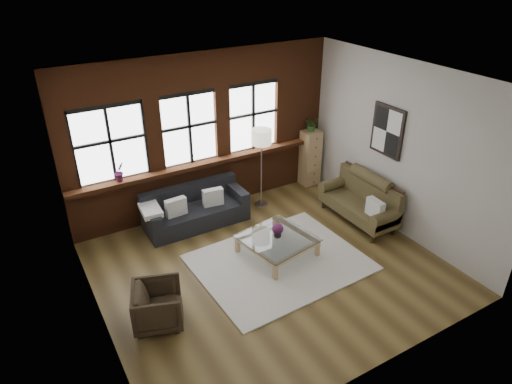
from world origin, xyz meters
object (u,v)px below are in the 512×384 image
dark_sofa (196,208)px  vase (278,234)px  coffee_table (277,246)px  floor_lamp (261,165)px  vintage_settee (359,200)px  armchair (158,305)px  drawer_chest (310,158)px

dark_sofa → vase: 1.86m
coffee_table → floor_lamp: 1.95m
vintage_settee → dark_sofa: bearing=151.7°
vintage_settee → vase: vintage_settee is taller
dark_sofa → armchair: (-1.55, -2.21, -0.04)m
dark_sofa → vintage_settee: size_ratio=1.16×
dark_sofa → armchair: size_ratio=2.86×
coffee_table → vase: size_ratio=7.71×
floor_lamp → vintage_settee: bearing=-49.0°
armchair → drawer_chest: size_ratio=0.55×
vase → drawer_chest: drawer_chest is taller
vase → drawer_chest: 2.93m
dark_sofa → vintage_settee: 3.18m
coffee_table → drawer_chest: 2.96m
dark_sofa → vintage_settee: bearing=-28.3°
armchair → vase: 2.43m
vase → drawer_chest: (2.14, 2.00, 0.20)m
dark_sofa → vase: size_ratio=13.77×
armchair → drawer_chest: drawer_chest is taller
coffee_table → floor_lamp: (0.67, 1.68, 0.74)m
armchair → floor_lamp: (3.04, 2.21, 0.60)m
coffee_table → vase: vase is taller
dark_sofa → vintage_settee: (2.80, -1.51, 0.10)m
dark_sofa → drawer_chest: (2.95, 0.33, 0.27)m
armchair → coffee_table: size_ratio=0.62×
drawer_chest → vintage_settee: bearing=-94.6°
dark_sofa → coffee_table: dark_sofa is taller
vintage_settee → armchair: size_ratio=2.47×
armchair → drawer_chest: bearing=-41.1°
coffee_table → vase: (-0.00, -0.00, 0.26)m
dark_sofa → armchair: bearing=-125.1°
vintage_settee → coffee_table: bearing=-175.2°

